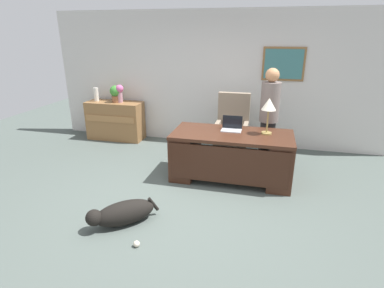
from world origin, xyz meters
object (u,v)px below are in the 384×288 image
credenza (116,120)px  desk_lamp (269,106)px  potted_plant (116,93)px  vase_with_flowers (120,92)px  person_standing (269,117)px  vase_empty (96,94)px  dog_toy_ball (137,244)px  laptop (232,127)px  armchair (232,129)px  dog_lying (122,213)px  desk (231,155)px

credenza → desk_lamp: 3.60m
potted_plant → vase_with_flowers: bearing=0.0°
credenza → person_standing: 3.40m
vase_with_flowers → potted_plant: 0.10m
desk_lamp → vase_empty: 3.91m
credenza → dog_toy_ball: (1.95, -3.37, -0.38)m
laptop → dog_toy_ball: bearing=-109.7°
laptop → vase_with_flowers: (-2.56, 1.22, 0.24)m
vase_empty → dog_toy_ball: bearing=-54.9°
armchair → laptop: size_ratio=3.74×
laptop → potted_plant: size_ratio=0.89×
desk_lamp → vase_empty: (-3.68, 1.28, -0.23)m
vase_empty → vase_with_flowers: bearing=0.0°
armchair → laptop: bearing=-84.3°
laptop → desk_lamp: 0.67m
person_standing → dog_lying: size_ratio=2.26×
desk_lamp → potted_plant: bearing=158.2°
armchair → person_standing: person_standing is taller
laptop → vase_with_flowers: vase_with_flowers is taller
vase_empty → dog_toy_ball: (2.36, -3.37, -0.95)m
desk_lamp → credenza: bearing=158.6°
desk → laptop: bearing=98.9°
dog_toy_ball → potted_plant: bearing=119.3°
credenza → dog_toy_ball: credenza is taller
dog_lying → vase_empty: (-2.02, 3.00, 0.83)m
armchair → laptop: armchair is taller
armchair → desk_lamp: size_ratio=2.13×
dog_lying → dog_toy_ball: size_ratio=10.52×
vase_empty → potted_plant: 0.47m
desk_lamp → vase_with_flowers: bearing=157.6°
person_standing → potted_plant: person_standing is taller
desk → vase_empty: (-3.16, 1.41, 0.56)m
dog_lying → laptop: bearing=58.1°
laptop → dog_toy_ball: size_ratio=4.42×
person_standing → laptop: person_standing is taller
credenza → dog_lying: 3.42m
desk_lamp → dog_toy_ball: 2.73m
vase_with_flowers → potted_plant: (-0.10, 0.00, -0.03)m
desk → dog_lying: (-1.14, -1.59, -0.27)m
dog_lying → vase_empty: 3.71m
credenza → vase_empty: bearing=179.8°
armchair → person_standing: 0.83m
laptop → vase_empty: vase_empty is taller
armchair → potted_plant: size_ratio=3.33×
desk → person_standing: bearing=51.9°
vase_with_flowers → potted_plant: bearing=180.0°
vase_with_flowers → dog_toy_ball: (1.80, -3.37, -1.03)m
person_standing → potted_plant: size_ratio=4.78×
laptop → desk_lamp: size_ratio=0.57×
dog_lying → dog_toy_ball: bearing=-46.6°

